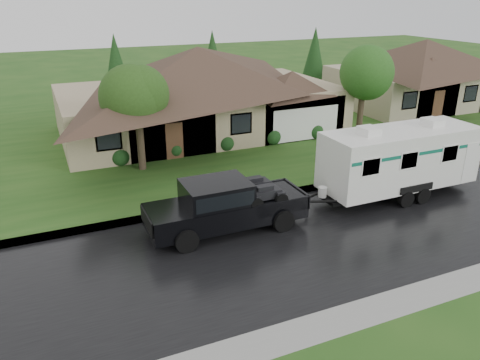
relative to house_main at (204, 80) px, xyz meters
name	(u,v)px	position (x,y,z in m)	size (l,w,h in m)	color
ground	(264,222)	(-2.29, -13.84, -3.59)	(140.00, 140.00, 0.00)	#224D18
road	(287,244)	(-2.29, -15.84, -3.59)	(140.00, 8.00, 0.01)	black
curb	(243,201)	(-2.29, -11.59, -3.52)	(140.00, 0.50, 0.15)	gray
lawn	(168,131)	(-2.29, 1.16, -3.52)	(140.00, 26.00, 0.15)	#224D18
house_main	(204,80)	(0.00, 0.00, 0.00)	(19.44, 10.80, 6.90)	tan
house_neighbor	(428,66)	(19.97, 0.50, -0.27)	(15.12, 9.72, 6.45)	tan
tree_left_green	(137,97)	(-5.64, -5.77, 0.47)	(3.41, 3.41, 5.64)	#382B1E
tree_right_green	(364,73)	(9.34, -4.78, 0.57)	(3.50, 3.50, 5.79)	#382B1E
shrub_row	(226,142)	(-0.29, -4.54, -2.94)	(13.60, 1.00, 1.00)	#143814
pickup_truck	(224,204)	(-4.08, -13.74, -2.44)	(6.44, 2.45, 2.15)	black
travel_trailer	(399,157)	(4.74, -13.74, -1.70)	(7.95, 2.79, 3.57)	white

